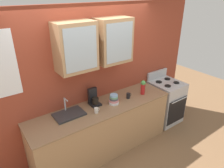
% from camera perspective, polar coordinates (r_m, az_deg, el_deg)
% --- Properties ---
extents(ground_plane, '(10.00, 10.00, 0.00)m').
position_cam_1_polar(ground_plane, '(4.08, -2.35, -17.38)').
color(ground_plane, brown).
extents(back_wall_unit, '(4.70, 0.45, 2.55)m').
position_cam_1_polar(back_wall_unit, '(3.56, -5.93, 2.89)').
color(back_wall_unit, '#993D28').
rests_on(back_wall_unit, ground_plane).
extents(counter, '(2.58, 0.68, 0.92)m').
position_cam_1_polar(counter, '(3.79, -2.47, -12.22)').
color(counter, '#A87F56').
rests_on(counter, ground_plane).
extents(stove_range, '(0.61, 0.69, 1.10)m').
position_cam_1_polar(stove_range, '(4.74, 14.47, -4.63)').
color(stove_range, silver).
rests_on(stove_range, ground_plane).
extents(sink_faucet, '(0.47, 0.32, 0.26)m').
position_cam_1_polar(sink_faucet, '(3.36, -11.78, -8.08)').
color(sink_faucet, '#2D2D30').
rests_on(sink_faucet, counter).
extents(bowl_stack, '(0.18, 0.18, 0.17)m').
position_cam_1_polar(bowl_stack, '(3.57, 0.50, -4.29)').
color(bowl_stack, white).
rests_on(bowl_stack, counter).
extents(vase, '(0.09, 0.09, 0.28)m').
position_cam_1_polar(vase, '(3.90, 8.53, -0.80)').
color(vase, '#B21E1E').
rests_on(vase, counter).
extents(cup_near_sink, '(0.10, 0.07, 0.09)m').
position_cam_1_polar(cup_near_sink, '(3.35, -4.31, -7.22)').
color(cup_near_sink, silver).
rests_on(cup_near_sink, counter).
extents(cup_near_bowls, '(0.11, 0.07, 0.10)m').
position_cam_1_polar(cup_near_bowls, '(3.77, 4.53, -3.22)').
color(cup_near_bowls, black).
rests_on(cup_near_bowls, counter).
extents(coffee_maker, '(0.17, 0.20, 0.29)m').
position_cam_1_polar(coffee_maker, '(3.56, -5.05, -4.01)').
color(coffee_maker, black).
rests_on(coffee_maker, counter).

